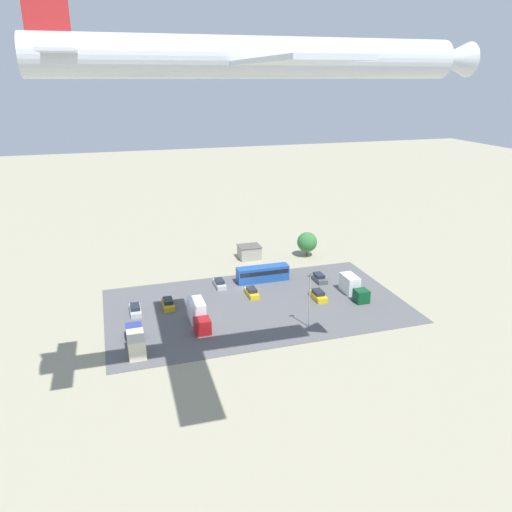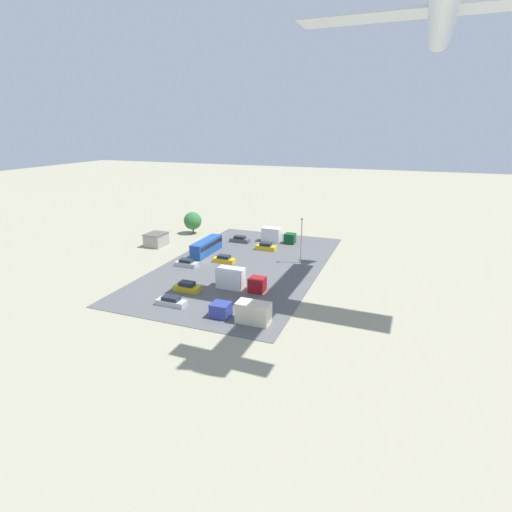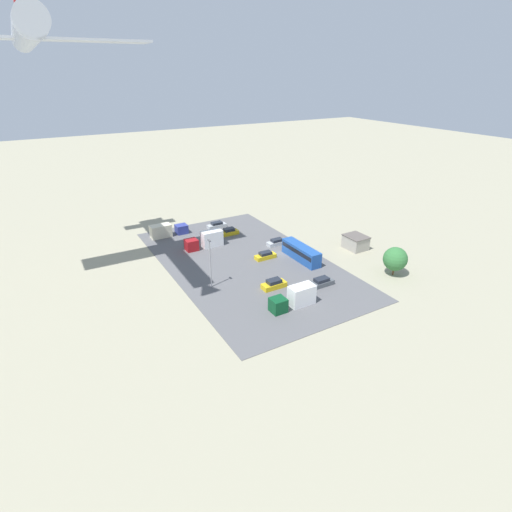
{
  "view_description": "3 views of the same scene",
  "coord_description": "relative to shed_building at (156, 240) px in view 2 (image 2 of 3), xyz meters",
  "views": [
    {
      "loc": [
        23.81,
        85.0,
        38.33
      ],
      "look_at": [
        4.79,
        23.33,
        15.13
      ],
      "focal_mm": 35.0,
      "sensor_mm": 36.0,
      "label": 1
    },
    {
      "loc": [
        68.5,
        36.91,
        26.22
      ],
      "look_at": [
        0.45,
        11.01,
        2.52
      ],
      "focal_mm": 28.0,
      "sensor_mm": 36.0,
      "label": 2
    },
    {
      "loc": [
        -63.73,
        42.72,
        35.29
      ],
      "look_at": [
        -3.6,
        7.85,
        2.87
      ],
      "focal_mm": 28.0,
      "sensor_mm": 36.0,
      "label": 3
    }
  ],
  "objects": [
    {
      "name": "parked_car_4",
      "position": [
        -9.45,
        16.85,
        -0.78
      ],
      "size": [
        1.85,
        4.66,
        1.5
      ],
      "rotation": [
        0.0,
        0.0,
        3.14
      ],
      "color": "#4C5156",
      "rests_on": "ground"
    },
    {
      "name": "parked_car_3",
      "position": [
        20.86,
        20.2,
        -0.73
      ],
      "size": [
        1.87,
        4.42,
        1.62
      ],
      "color": "gold",
      "rests_on": "ground"
    },
    {
      "name": "parked_car_0",
      "position": [
        -5.84,
        24.66,
        -0.73
      ],
      "size": [
        1.92,
        4.48,
        1.63
      ],
      "rotation": [
        0.0,
        0.0,
        3.14
      ],
      "color": "gold",
      "rests_on": "ground"
    },
    {
      "name": "parked_car_1",
      "position": [
        26.56,
        20.74,
        -0.81
      ],
      "size": [
        1.84,
        4.7,
        1.43
      ],
      "rotation": [
        0.0,
        0.0,
        3.14
      ],
      "color": "#ADB2B7",
      "rests_on": "ground"
    },
    {
      "name": "bus",
      "position": [
        1.26,
        13.63,
        0.24
      ],
      "size": [
        10.4,
        2.49,
        3.06
      ],
      "rotation": [
        0.0,
        0.0,
        1.57
      ],
      "color": "#1E4C9E",
      "rests_on": "ground"
    },
    {
      "name": "parked_car_5",
      "position": [
        5.32,
        19.65,
        -0.79
      ],
      "size": [
        1.74,
        4.43,
        1.48
      ],
      "rotation": [
        0.0,
        0.0,
        3.14
      ],
      "color": "gold",
      "rests_on": "ground"
    },
    {
      "name": "parked_car_2",
      "position": [
        10.08,
        13.77,
        -0.81
      ],
      "size": [
        1.77,
        4.55,
        1.44
      ],
      "color": "#ADB2B7",
      "rests_on": "ground"
    },
    {
      "name": "parked_truck_2",
      "position": [
        16.92,
        27.74,
        0.18
      ],
      "size": [
        2.46,
        8.35,
        3.46
      ],
      "color": "maroon",
      "rests_on": "ground"
    },
    {
      "name": "tree_near_shed",
      "position": [
        -12.89,
        2.35,
        1.83
      ],
      "size": [
        4.5,
        4.5,
        5.58
      ],
      "color": "brown",
      "rests_on": "ground"
    },
    {
      "name": "airplane",
      "position": [
        14.17,
        54.43,
        38.51
      ],
      "size": [
        42.53,
        35.53,
        9.56
      ],
      "rotation": [
        0.0,
        0.0,
        1.55
      ],
      "color": "silver"
    },
    {
      "name": "ground_plane",
      "position": [
        5.75,
        15.88,
        -1.49
      ],
      "size": [
        400.0,
        400.0,
        0.0
      ],
      "primitive_type": "plane",
      "color": "gray"
    },
    {
      "name": "parking_lot_surface",
      "position": [
        5.75,
        24.01,
        -1.45
      ],
      "size": [
        52.24,
        30.01,
        0.08
      ],
      "color": "#565659",
      "rests_on": "ground"
    },
    {
      "name": "parked_truck_0",
      "position": [
        27.38,
        33.14,
        -0.05
      ],
      "size": [
        2.45,
        8.71,
        2.97
      ],
      "rotation": [
        0.0,
        0.0,
        3.14
      ],
      "color": "navy",
      "rests_on": "ground"
    },
    {
      "name": "shed_building",
      "position": [
        0.0,
        0.0,
        0.0
      ],
      "size": [
        4.86,
        4.2,
        2.96
      ],
      "color": "#9E998E",
      "rests_on": "ground"
    },
    {
      "name": "parked_truck_1",
      "position": [
        -12.68,
        24.93,
        0.13
      ],
      "size": [
        2.35,
        7.96,
        3.35
      ],
      "color": "#0C4723",
      "rests_on": "ground"
    },
    {
      "name": "light_pole_lot_centre",
      "position": [
        0.05,
        34.15,
        3.56
      ],
      "size": [
        0.9,
        0.28,
        9.07
      ],
      "color": "gray",
      "rests_on": "ground"
    }
  ]
}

